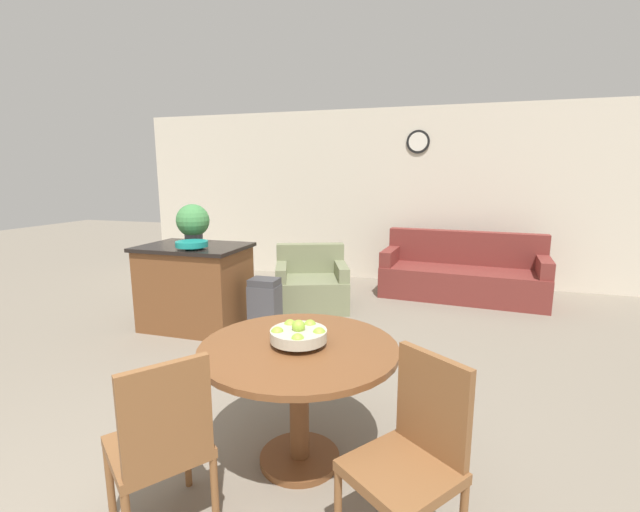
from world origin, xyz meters
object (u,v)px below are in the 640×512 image
(dining_chair_near_right, at_px, (413,450))
(couch, at_px, (462,276))
(fruit_bowl, at_px, (299,334))
(potted_plant, at_px, (193,222))
(teal_bowl, at_px, (192,244))
(kitchen_island, at_px, (196,286))
(dining_chair_near_left, at_px, (162,440))
(trash_bin, at_px, (265,307))
(dining_table, at_px, (299,372))
(armchair, at_px, (311,286))

(dining_chair_near_right, bearing_deg, couch, -57.03)
(fruit_bowl, bearing_deg, potted_plant, 134.40)
(teal_bowl, bearing_deg, kitchen_island, 119.90)
(couch, bearing_deg, dining_chair_near_left, -102.17)
(kitchen_island, distance_m, potted_plant, 0.72)
(potted_plant, xyz_separation_m, trash_bin, (0.91, -0.13, -0.86))
(dining_table, distance_m, potted_plant, 2.86)
(potted_plant, relative_size, trash_bin, 0.72)
(kitchen_island, bearing_deg, couch, 36.38)
(dining_chair_near_left, height_order, armchair, dining_chair_near_left)
(dining_table, relative_size, trash_bin, 1.86)
(kitchen_island, xyz_separation_m, teal_bowl, (0.12, -0.21, 0.51))
(trash_bin, bearing_deg, dining_chair_near_left, -76.23)
(dining_table, height_order, armchair, armchair)
(teal_bowl, bearing_deg, dining_chair_near_right, -40.37)
(kitchen_island, distance_m, trash_bin, 0.84)
(kitchen_island, bearing_deg, dining_chair_near_right, -41.72)
(dining_chair_near_right, distance_m, trash_bin, 2.88)
(dining_chair_near_left, xyz_separation_m, potted_plant, (-1.53, 2.68, 0.67))
(kitchen_island, xyz_separation_m, couch, (2.88, 2.12, -0.17))
(fruit_bowl, bearing_deg, trash_bin, 119.28)
(dining_table, distance_m, kitchen_island, 2.64)
(dining_chair_near_right, bearing_deg, trash_bin, -15.77)
(teal_bowl, height_order, potted_plant, potted_plant)
(potted_plant, bearing_deg, couch, 33.67)
(teal_bowl, bearing_deg, armchair, 55.56)
(trash_bin, xyz_separation_m, couch, (2.05, 2.10, -0.00))
(dining_table, bearing_deg, fruit_bowl, 98.37)
(fruit_bowl, xyz_separation_m, potted_plant, (-1.96, 2.00, 0.37))
(dining_chair_near_left, distance_m, potted_plant, 3.16)
(potted_plant, height_order, couch, potted_plant)
(teal_bowl, height_order, trash_bin, teal_bowl)
(potted_plant, bearing_deg, teal_bowl, -59.93)
(dining_table, xyz_separation_m, armchair, (-0.87, 2.93, -0.30))
(dining_chair_near_right, relative_size, armchair, 0.81)
(dining_table, height_order, potted_plant, potted_plant)
(dining_chair_near_left, distance_m, trash_bin, 2.63)
(dining_table, bearing_deg, teal_bowl, 136.78)
(dining_table, relative_size, armchair, 1.01)
(dining_chair_near_left, height_order, dining_chair_near_right, same)
(dining_table, bearing_deg, armchair, 106.51)
(kitchen_island, relative_size, couch, 0.51)
(dining_chair_near_left, height_order, couch, dining_chair_near_left)
(kitchen_island, height_order, potted_plant, potted_plant)
(kitchen_island, distance_m, couch, 3.58)
(teal_bowl, bearing_deg, potted_plant, 120.07)
(fruit_bowl, relative_size, potted_plant, 0.74)
(teal_bowl, bearing_deg, fruit_bowl, -43.19)
(teal_bowl, xyz_separation_m, couch, (2.76, 2.33, -0.68))
(dining_chair_near_right, bearing_deg, armchair, -28.00)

